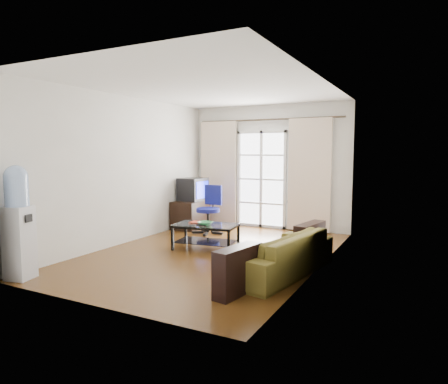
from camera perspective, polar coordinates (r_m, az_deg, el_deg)
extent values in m
plane|color=brown|center=(6.74, -1.77, -8.70)|extent=(5.20, 5.20, 0.00)
plane|color=white|center=(6.61, -1.85, 14.61)|extent=(5.20, 5.20, 0.00)
cube|color=white|center=(8.89, 6.41, 3.57)|extent=(3.60, 0.02, 2.70)
cube|color=white|center=(4.45, -18.36, 1.20)|extent=(3.60, 0.02, 2.70)
cube|color=white|center=(7.58, -13.80, 3.07)|extent=(0.02, 5.20, 2.70)
cube|color=white|center=(5.87, 13.72, 2.35)|extent=(0.02, 5.20, 2.70)
cube|color=white|center=(8.93, 5.40, 1.82)|extent=(1.01, 0.02, 2.04)
cube|color=white|center=(8.91, 5.35, 1.81)|extent=(1.16, 0.06, 2.15)
cylinder|color=#4C3F2D|center=(8.82, 6.25, 10.25)|extent=(3.30, 0.04, 0.04)
cube|color=beige|center=(9.29, -0.80, 2.77)|extent=(0.90, 0.07, 2.35)
cube|color=beige|center=(8.49, 12.10, 2.36)|extent=(0.90, 0.07, 2.35)
cube|color=#959698|center=(8.64, 11.06, -3.36)|extent=(0.64, 0.12, 0.64)
imported|color=brown|center=(5.63, 7.87, -8.65)|extent=(2.22, 1.42, 0.57)
cube|color=silver|center=(6.93, -2.61, -4.68)|extent=(1.15, 0.77, 0.01)
cube|color=black|center=(6.99, -2.60, -7.07)|extent=(1.08, 0.70, 0.01)
cube|color=black|center=(6.92, -7.37, -6.54)|extent=(0.05, 0.05, 0.43)
cube|color=black|center=(6.55, 0.67, -7.20)|extent=(0.05, 0.05, 0.43)
cube|color=black|center=(7.41, -5.48, -5.70)|extent=(0.05, 0.05, 0.43)
cube|color=black|center=(7.06, 2.07, -6.24)|extent=(0.05, 0.05, 0.43)
imported|color=#2F823C|center=(6.84, -2.68, -4.51)|extent=(0.28, 0.28, 0.06)
imported|color=maroon|center=(7.12, -4.72, -4.27)|extent=(0.20, 0.24, 0.02)
cube|color=black|center=(6.79, -3.26, -4.76)|extent=(0.17, 0.05, 0.02)
cube|color=black|center=(8.87, -4.80, -3.21)|extent=(0.57, 0.84, 0.61)
cube|color=black|center=(8.85, -4.48, 0.39)|extent=(0.54, 0.58, 0.50)
cube|color=#0C19E5|center=(8.70, -3.13, 0.30)|extent=(0.05, 0.43, 0.37)
cube|color=black|center=(8.98, -5.59, 0.45)|extent=(0.18, 0.38, 0.33)
cylinder|color=black|center=(8.25, -2.29, -4.24)|extent=(0.05, 0.05, 0.50)
cylinder|color=navy|center=(8.22, -2.30, -2.59)|extent=(0.48, 0.48, 0.08)
cube|color=navy|center=(8.36, -1.53, -0.41)|extent=(0.39, 0.07, 0.41)
cube|color=silver|center=(5.96, -27.21, -6.46)|extent=(0.37, 0.37, 0.97)
cylinder|color=#9EBEF4|center=(5.86, -27.52, 0.07)|extent=(0.30, 0.30, 0.39)
sphere|color=#9EBEF4|center=(5.85, -27.60, 1.97)|extent=(0.30, 0.30, 0.30)
cube|color=black|center=(5.80, -26.21, -3.39)|extent=(0.07, 0.13, 0.10)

